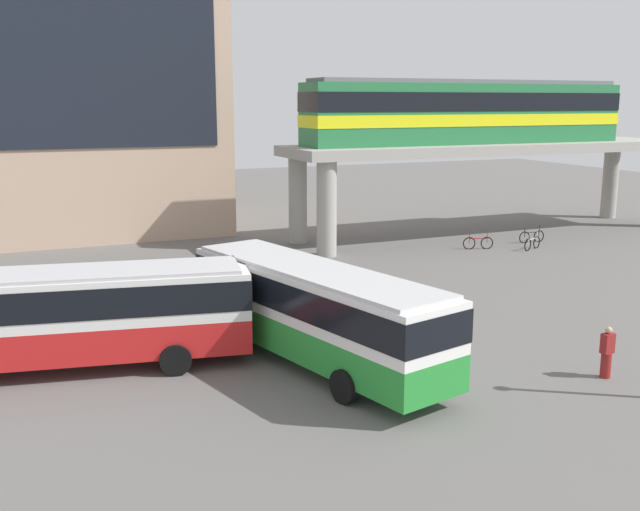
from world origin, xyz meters
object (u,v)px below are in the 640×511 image
(train, at_px, (468,111))
(bus_main, at_px, (314,305))
(bus_secondary, at_px, (73,309))
(bicycle_black, at_px, (532,237))
(bicycle_silver, at_px, (532,243))
(station_building, at_px, (33,64))
(bicycle_red, at_px, (478,243))
(pedestrian_at_kerb, at_px, (607,354))

(train, height_order, bus_main, train)
(bus_secondary, xyz_separation_m, bicycle_black, (27.40, 11.42, -1.63))
(bus_main, distance_m, bus_secondary, 7.60)
(bus_main, distance_m, bicycle_black, 24.64)
(bicycle_silver, bearing_deg, train, 102.73)
(station_building, height_order, bicycle_red, station_building)
(pedestrian_at_kerb, bearing_deg, train, 66.01)
(bicycle_black, height_order, pedestrian_at_kerb, pedestrian_at_kerb)
(bicycle_silver, height_order, bicycle_red, same)
(bicycle_red, relative_size, bicycle_black, 0.96)
(station_building, height_order, bicycle_black, station_building)
(bus_main, relative_size, bus_secondary, 1.00)
(bus_main, bearing_deg, bicycle_red, 40.18)
(bicycle_black, relative_size, pedestrian_at_kerb, 1.09)
(bus_main, bearing_deg, station_building, 102.59)
(train, distance_m, bicycle_black, 8.59)
(bus_main, height_order, pedestrian_at_kerb, bus_main)
(bicycle_silver, distance_m, pedestrian_at_kerb, 20.23)
(bicycle_silver, bearing_deg, bus_secondary, -159.59)
(bus_secondary, distance_m, bicycle_silver, 27.81)
(bicycle_black, xyz_separation_m, pedestrian_at_kerb, (-12.42, -18.69, 0.41))
(train, xyz_separation_m, bicycle_red, (-1.61, -3.86, -7.43))
(bicycle_red, bearing_deg, station_building, 144.89)
(station_building, distance_m, bicycle_black, 32.65)
(bus_secondary, xyz_separation_m, bicycle_silver, (26.02, 9.68, -1.63))
(train, height_order, pedestrian_at_kerb, train)
(station_building, bearing_deg, bicycle_silver, -34.18)
(station_building, bearing_deg, bus_secondary, -91.22)
(train, relative_size, bicycle_red, 12.44)
(bicycle_silver, xyz_separation_m, pedestrian_at_kerb, (-11.04, -16.94, 0.41))
(bus_main, height_order, bus_secondary, same)
(bicycle_silver, height_order, bicycle_black, same)
(bicycle_red, distance_m, bicycle_black, 4.19)
(bicycle_black, bearing_deg, bus_main, -145.40)
(station_building, distance_m, bus_main, 31.43)
(train, bearing_deg, station_building, 153.57)
(bus_secondary, relative_size, bicycle_red, 6.59)
(bicycle_red, bearing_deg, bus_secondary, -154.59)
(bus_main, bearing_deg, bicycle_silver, 32.93)
(bus_main, xyz_separation_m, bicycle_silver, (18.85, 12.21, -1.63))
(bicycle_silver, relative_size, pedestrian_at_kerb, 1.02)
(bus_main, distance_m, bicycle_silver, 22.52)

